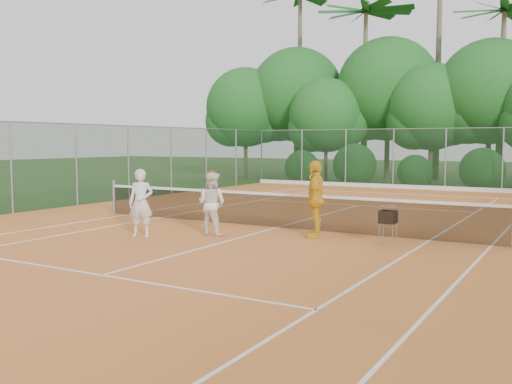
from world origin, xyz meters
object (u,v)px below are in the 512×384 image
at_px(player_center_grp, 212,203).
at_px(ball_hopper, 388,218).
at_px(player_white, 141,203).
at_px(player_yellow, 316,199).

bearing_deg(player_center_grp, ball_hopper, 11.55).
xyz_separation_m(player_white, player_center_grp, (1.40, 1.05, -0.04)).
height_order(player_white, player_center_grp, player_white).
relative_size(player_center_grp, player_yellow, 0.86).
distance_m(player_yellow, ball_hopper, 1.89).
distance_m(player_white, player_yellow, 4.31).
bearing_deg(ball_hopper, player_white, -153.50).
relative_size(player_white, player_center_grp, 1.04).
xyz_separation_m(player_center_grp, ball_hopper, (4.25, 0.87, -0.18)).
bearing_deg(player_white, ball_hopper, -7.18).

